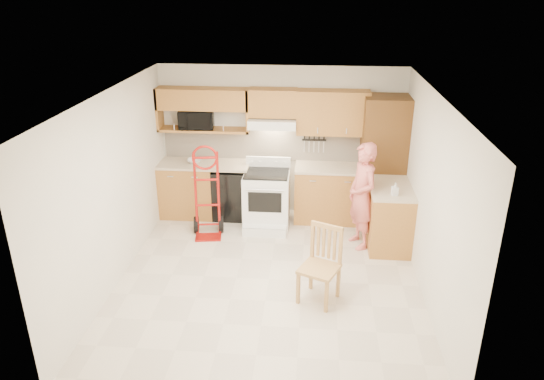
# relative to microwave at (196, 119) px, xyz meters

# --- Properties ---
(floor) EXTENTS (4.00, 4.50, 0.02)m
(floor) POSITION_rel_microwave_xyz_m (1.37, -2.08, -1.65)
(floor) COLOR beige
(floor) RESTS_ON ground
(ceiling) EXTENTS (4.00, 4.50, 0.02)m
(ceiling) POSITION_rel_microwave_xyz_m (1.37, -2.08, 0.87)
(ceiling) COLOR white
(ceiling) RESTS_ON ground
(wall_back) EXTENTS (4.00, 0.02, 2.50)m
(wall_back) POSITION_rel_microwave_xyz_m (1.37, 0.17, -0.39)
(wall_back) COLOR silver
(wall_back) RESTS_ON ground
(wall_front) EXTENTS (4.00, 0.02, 2.50)m
(wall_front) POSITION_rel_microwave_xyz_m (1.37, -4.34, -0.39)
(wall_front) COLOR silver
(wall_front) RESTS_ON ground
(wall_left) EXTENTS (0.02, 4.50, 2.50)m
(wall_left) POSITION_rel_microwave_xyz_m (-0.64, -2.08, -0.39)
(wall_left) COLOR silver
(wall_left) RESTS_ON ground
(wall_right) EXTENTS (0.02, 4.50, 2.50)m
(wall_right) POSITION_rel_microwave_xyz_m (3.38, -2.08, -0.39)
(wall_right) COLOR silver
(wall_right) RESTS_ON ground
(backsplash) EXTENTS (3.92, 0.03, 0.55)m
(backsplash) POSITION_rel_microwave_xyz_m (1.37, 0.15, -0.44)
(backsplash) COLOR beige
(backsplash) RESTS_ON wall_back
(lower_cab_left) EXTENTS (0.90, 0.60, 0.90)m
(lower_cab_left) POSITION_rel_microwave_xyz_m (-0.18, -0.14, -1.19)
(lower_cab_left) COLOR #AE702E
(lower_cab_left) RESTS_ON ground
(dishwasher) EXTENTS (0.60, 0.60, 0.85)m
(dishwasher) POSITION_rel_microwave_xyz_m (0.57, -0.14, -1.22)
(dishwasher) COLOR black
(dishwasher) RESTS_ON ground
(lower_cab_right) EXTENTS (1.14, 0.60, 0.90)m
(lower_cab_right) POSITION_rel_microwave_xyz_m (2.20, -0.14, -1.19)
(lower_cab_right) COLOR #AE702E
(lower_cab_right) RESTS_ON ground
(countertop_left) EXTENTS (1.50, 0.63, 0.04)m
(countertop_left) POSITION_rel_microwave_xyz_m (0.12, -0.13, -0.72)
(countertop_left) COLOR #C9B392
(countertop_left) RESTS_ON lower_cab_left
(countertop_right) EXTENTS (1.14, 0.63, 0.04)m
(countertop_right) POSITION_rel_microwave_xyz_m (2.20, -0.13, -0.72)
(countertop_right) COLOR #C9B392
(countertop_right) RESTS_ON lower_cab_right
(cab_return_right) EXTENTS (0.60, 1.00, 0.90)m
(cab_return_right) POSITION_rel_microwave_xyz_m (3.07, -0.94, -1.19)
(cab_return_right) COLOR #AE702E
(cab_return_right) RESTS_ON ground
(countertop_return) EXTENTS (0.63, 1.00, 0.04)m
(countertop_return) POSITION_rel_microwave_xyz_m (3.07, -0.94, -0.72)
(countertop_return) COLOR #C9B392
(countertop_return) RESTS_ON cab_return_right
(pantry_tall) EXTENTS (0.70, 0.60, 2.10)m
(pantry_tall) POSITION_rel_microwave_xyz_m (3.02, -0.14, -0.59)
(pantry_tall) COLOR #56310F
(pantry_tall) RESTS_ON ground
(upper_cab_left) EXTENTS (1.50, 0.33, 0.34)m
(upper_cab_left) POSITION_rel_microwave_xyz_m (0.12, 0.00, 0.34)
(upper_cab_left) COLOR #AE702E
(upper_cab_left) RESTS_ON wall_back
(upper_shelf_mw) EXTENTS (1.50, 0.33, 0.04)m
(upper_shelf_mw) POSITION_rel_microwave_xyz_m (0.12, 0.00, -0.17)
(upper_shelf_mw) COLOR #AE702E
(upper_shelf_mw) RESTS_ON wall_back
(upper_cab_center) EXTENTS (0.76, 0.33, 0.44)m
(upper_cab_center) POSITION_rel_microwave_xyz_m (1.25, 0.00, 0.30)
(upper_cab_center) COLOR #AE702E
(upper_cab_center) RESTS_ON wall_back
(upper_cab_right) EXTENTS (1.14, 0.33, 0.70)m
(upper_cab_right) POSITION_rel_microwave_xyz_m (2.20, 0.00, 0.16)
(upper_cab_right) COLOR #AE702E
(upper_cab_right) RESTS_ON wall_back
(range_hood) EXTENTS (0.76, 0.46, 0.14)m
(range_hood) POSITION_rel_microwave_xyz_m (1.25, -0.06, -0.01)
(range_hood) COLOR white
(range_hood) RESTS_ON wall_back
(knife_strip) EXTENTS (0.40, 0.05, 0.29)m
(knife_strip) POSITION_rel_microwave_xyz_m (1.92, 0.12, -0.40)
(knife_strip) COLOR black
(knife_strip) RESTS_ON backsplash
(microwave) EXTENTS (0.60, 0.44, 0.31)m
(microwave) POSITION_rel_microwave_xyz_m (0.00, 0.00, 0.00)
(microwave) COLOR black
(microwave) RESTS_ON upper_shelf_mw
(range) EXTENTS (0.73, 0.96, 1.07)m
(range) POSITION_rel_microwave_xyz_m (1.19, -0.48, -1.11)
(range) COLOR white
(range) RESTS_ON ground
(person) EXTENTS (0.58, 0.69, 1.62)m
(person) POSITION_rel_microwave_xyz_m (2.65, -1.01, -0.84)
(person) COLOR #D4665F
(person) RESTS_ON ground
(hand_truck) EXTENTS (0.59, 0.55, 1.34)m
(hand_truck) POSITION_rel_microwave_xyz_m (0.31, -0.89, -0.98)
(hand_truck) COLOR #A1130D
(hand_truck) RESTS_ON ground
(dining_chair) EXTENTS (0.60, 0.62, 0.98)m
(dining_chair) POSITION_rel_microwave_xyz_m (2.03, -2.50, -1.16)
(dining_chair) COLOR #B68B47
(dining_chair) RESTS_ON ground
(soap_bottle) EXTENTS (0.10, 0.10, 0.18)m
(soap_bottle) POSITION_rel_microwave_xyz_m (3.07, -1.24, -0.61)
(soap_bottle) COLOR white
(soap_bottle) RESTS_ON countertop_return
(bowl) EXTENTS (0.28, 0.28, 0.06)m
(bowl) POSITION_rel_microwave_xyz_m (-0.04, -0.14, -0.68)
(bowl) COLOR white
(bowl) RESTS_ON countertop_left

